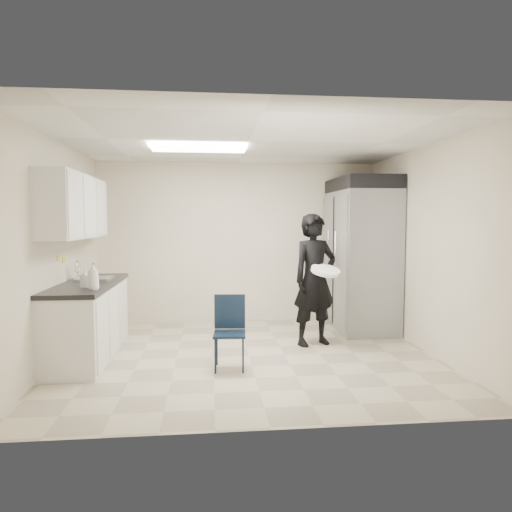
{
  "coord_description": "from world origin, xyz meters",
  "views": [
    {
      "loc": [
        -0.48,
        -5.46,
        1.65
      ],
      "look_at": [
        0.11,
        0.2,
        1.22
      ],
      "focal_mm": 32.0,
      "sensor_mm": 36.0,
      "label": 1
    }
  ],
  "objects": [
    {
      "name": "left_wall",
      "position": [
        -2.25,
        0.0,
        1.3
      ],
      "size": [
        0.0,
        4.0,
        4.0
      ],
      "primitive_type": "plane",
      "rotation": [
        1.57,
        0.0,
        1.57
      ],
      "color": "beige",
      "rests_on": "floor"
    },
    {
      "name": "upper_cabinets",
      "position": [
        -2.08,
        0.2,
        1.83
      ],
      "size": [
        0.35,
        1.8,
        0.75
      ],
      "primitive_type": "cube",
      "color": "silver",
      "rests_on": "left_wall"
    },
    {
      "name": "soap_bottle_b",
      "position": [
        -1.87,
        -0.2,
        1.01
      ],
      "size": [
        0.1,
        0.1,
        0.21
      ],
      "primitive_type": "imported",
      "rotation": [
        0.0,
        0.0,
        0.07
      ],
      "color": "silver",
      "rests_on": "countertop"
    },
    {
      "name": "man_tuxedo",
      "position": [
        0.92,
        0.44,
        0.88
      ],
      "size": [
        0.75,
        0.62,
        1.75
      ],
      "primitive_type": "imported",
      "rotation": [
        0.0,
        0.0,
        0.35
      ],
      "color": "black",
      "rests_on": "floor"
    },
    {
      "name": "countertop",
      "position": [
        -1.95,
        0.2,
        0.89
      ],
      "size": [
        0.64,
        1.95,
        0.05
      ],
      "primitive_type": "cube",
      "color": "black",
      "rests_on": "lower_counter"
    },
    {
      "name": "notice_sticker_left",
      "position": [
        -2.24,
        0.1,
        1.22
      ],
      "size": [
        0.0,
        0.12,
        0.07
      ],
      "primitive_type": "cube",
      "color": "yellow",
      "rests_on": "left_wall"
    },
    {
      "name": "floor",
      "position": [
        0.0,
        0.0,
        0.0
      ],
      "size": [
        4.5,
        4.5,
        0.0
      ],
      "primitive_type": "plane",
      "color": "#B2A98C",
      "rests_on": "ground"
    },
    {
      "name": "notice_sticker_right",
      "position": [
        -2.24,
        0.3,
        1.18
      ],
      "size": [
        0.0,
        0.12,
        0.07
      ],
      "primitive_type": "cube",
      "color": "yellow",
      "rests_on": "left_wall"
    },
    {
      "name": "bucket_lid",
      "position": [
        1.0,
        0.21,
        1.02
      ],
      "size": [
        0.48,
        0.48,
        0.05
      ],
      "primitive_type": "cylinder",
      "rotation": [
        0.0,
        0.0,
        0.35
      ],
      "color": "white",
      "rests_on": "man_tuxedo"
    },
    {
      "name": "folding_chair",
      "position": [
        -0.26,
        -0.46,
        0.4
      ],
      "size": [
        0.38,
        0.38,
        0.79
      ],
      "primitive_type": "cube",
      "rotation": [
        0.0,
        0.0,
        -0.07
      ],
      "color": "black",
      "rests_on": "floor"
    },
    {
      "name": "back_wall",
      "position": [
        0.0,
        2.0,
        1.3
      ],
      "size": [
        4.5,
        0.0,
        4.5
      ],
      "primitive_type": "plane",
      "rotation": [
        1.57,
        0.0,
        0.0
      ],
      "color": "beige",
      "rests_on": "floor"
    },
    {
      "name": "ceiling",
      "position": [
        0.0,
        0.0,
        2.6
      ],
      "size": [
        4.5,
        4.5,
        0.0
      ],
      "primitive_type": "plane",
      "rotation": [
        3.14,
        0.0,
        0.0
      ],
      "color": "silver",
      "rests_on": "back_wall"
    },
    {
      "name": "right_wall",
      "position": [
        2.25,
        0.0,
        1.3
      ],
      "size": [
        0.0,
        4.0,
        4.0
      ],
      "primitive_type": "plane",
      "rotation": [
        1.57,
        0.0,
        -1.57
      ],
      "color": "beige",
      "rests_on": "floor"
    },
    {
      "name": "sink",
      "position": [
        -1.93,
        0.45,
        0.87
      ],
      "size": [
        0.42,
        0.4,
        0.14
      ],
      "primitive_type": "cube",
      "color": "gray",
      "rests_on": "countertop"
    },
    {
      "name": "towel_dispenser",
      "position": [
        -2.14,
        1.35,
        1.62
      ],
      "size": [
        0.22,
        0.3,
        0.35
      ],
      "primitive_type": "cube",
      "color": "black",
      "rests_on": "left_wall"
    },
    {
      "name": "fridge_compressor",
      "position": [
        1.83,
        1.27,
        2.2
      ],
      "size": [
        0.8,
        1.35,
        0.2
      ],
      "primitive_type": "cube",
      "color": "black",
      "rests_on": "commercial_fridge"
    },
    {
      "name": "commercial_fridge",
      "position": [
        1.83,
        1.27,
        1.05
      ],
      "size": [
        0.8,
        1.35,
        2.1
      ],
      "primitive_type": "cube",
      "color": "gray",
      "rests_on": "floor"
    },
    {
      "name": "lower_counter",
      "position": [
        -1.95,
        0.2,
        0.43
      ],
      "size": [
        0.6,
        1.9,
        0.86
      ],
      "primitive_type": "cube",
      "color": "silver",
      "rests_on": "floor"
    },
    {
      "name": "ceiling_panel",
      "position": [
        -0.6,
        0.4,
        2.57
      ],
      "size": [
        1.2,
        0.6,
        0.02
      ],
      "primitive_type": "cube",
      "color": "white",
      "rests_on": "ceiling"
    },
    {
      "name": "faucet",
      "position": [
        -2.13,
        0.45,
        1.02
      ],
      "size": [
        0.02,
        0.02,
        0.24
      ],
      "primitive_type": "cylinder",
      "color": "silver",
      "rests_on": "countertop"
    },
    {
      "name": "soap_bottle_a",
      "position": [
        -1.72,
        -0.43,
        1.06
      ],
      "size": [
        0.16,
        0.16,
        0.3
      ],
      "primitive_type": "imported",
      "rotation": [
        0.0,
        0.0,
        0.69
      ],
      "color": "white",
      "rests_on": "countertop"
    }
  ]
}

